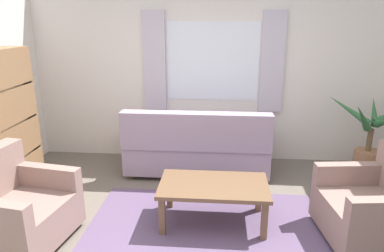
% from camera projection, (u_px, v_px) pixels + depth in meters
% --- Properties ---
extents(ground_plane, '(6.24, 6.24, 0.00)m').
position_uv_depth(ground_plane, '(204.00, 244.00, 3.32)').
color(ground_plane, '#6B6056').
extents(wall_back, '(5.32, 0.12, 2.60)m').
position_uv_depth(wall_back, '(213.00, 72.00, 5.10)').
color(wall_back, silver).
rests_on(wall_back, ground_plane).
extents(window_with_curtains, '(1.98, 0.07, 1.40)m').
position_uv_depth(window_with_curtains, '(213.00, 62.00, 4.97)').
color(window_with_curtains, white).
extents(area_rug, '(2.39, 2.07, 0.01)m').
position_uv_depth(area_rug, '(204.00, 243.00, 3.32)').
color(area_rug, '#604C6B').
rests_on(area_rug, ground_plane).
extents(couch, '(1.90, 0.82, 0.92)m').
position_uv_depth(couch, '(197.00, 147.00, 4.76)').
color(couch, '#998499').
rests_on(couch, ground_plane).
extents(armchair_left, '(0.95, 0.96, 0.88)m').
position_uv_depth(armchair_left, '(15.00, 208.00, 3.26)').
color(armchair_left, gray).
rests_on(armchair_left, ground_plane).
extents(armchair_right, '(0.91, 0.93, 0.88)m').
position_uv_depth(armchair_right, '(376.00, 207.00, 3.28)').
color(armchair_right, gray).
rests_on(armchair_right, ground_plane).
extents(coffee_table, '(1.10, 0.64, 0.44)m').
position_uv_depth(coffee_table, '(214.00, 189.00, 3.57)').
color(coffee_table, brown).
rests_on(coffee_table, ground_plane).
extents(potted_plant, '(1.12, 1.09, 1.10)m').
position_uv_depth(potted_plant, '(370.00, 143.00, 4.64)').
color(potted_plant, '#9E6B4C').
rests_on(potted_plant, ground_plane).
extents(bookshelf, '(0.30, 0.94, 1.72)m').
position_uv_depth(bookshelf, '(10.00, 130.00, 4.15)').
color(bookshelf, olive).
rests_on(bookshelf, ground_plane).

